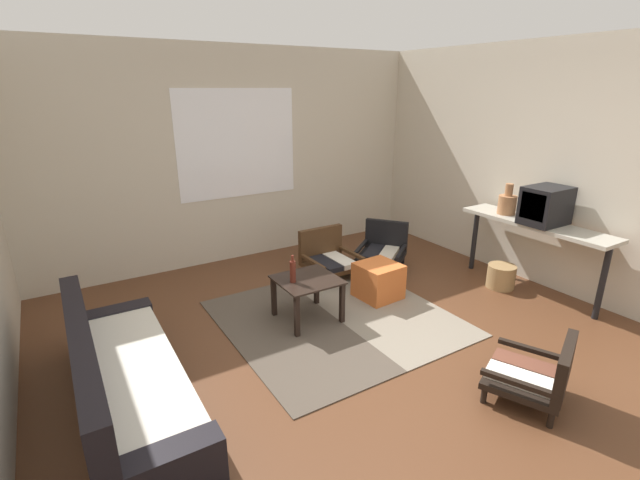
% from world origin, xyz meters
% --- Properties ---
extents(ground_plane, '(7.80, 7.80, 0.00)m').
position_xyz_m(ground_plane, '(0.00, 0.00, 0.00)').
color(ground_plane, '#56331E').
extents(far_wall_with_window, '(5.60, 0.13, 2.70)m').
position_xyz_m(far_wall_with_window, '(0.00, 3.06, 1.35)').
color(far_wall_with_window, beige).
rests_on(far_wall_with_window, ground).
extents(side_wall_right, '(0.12, 6.60, 2.70)m').
position_xyz_m(side_wall_right, '(2.66, 0.30, 1.35)').
color(side_wall_right, beige).
rests_on(side_wall_right, ground).
extents(area_rug, '(2.11, 2.11, 0.01)m').
position_xyz_m(area_rug, '(0.09, 0.87, 0.01)').
color(area_rug, '#4C4238').
rests_on(area_rug, ground).
extents(couch, '(0.69, 2.09, 0.68)m').
position_xyz_m(couch, '(-1.92, 0.58, 0.22)').
color(couch, black).
rests_on(couch, ground).
extents(coffee_table, '(0.58, 0.56, 0.44)m').
position_xyz_m(coffee_table, '(-0.15, 1.01, 0.35)').
color(coffee_table, black).
rests_on(coffee_table, ground).
extents(armchair_by_window, '(0.61, 0.57, 0.56)m').
position_xyz_m(armchair_by_window, '(0.63, 1.85, 0.24)').
color(armchair_by_window, '#472D19').
rests_on(armchair_by_window, ground).
extents(armchair_striped_foreground, '(0.71, 0.70, 0.52)m').
position_xyz_m(armchair_striped_foreground, '(0.65, -0.93, 0.23)').
color(armchair_striped_foreground, black).
rests_on(armchair_striped_foreground, ground).
extents(armchair_corner, '(0.81, 0.80, 0.56)m').
position_xyz_m(armchair_corner, '(1.39, 1.73, 0.24)').
color(armchair_corner, black).
rests_on(armchair_corner, ground).
extents(ottoman_orange, '(0.45, 0.45, 0.39)m').
position_xyz_m(ottoman_orange, '(0.75, 1.02, 0.20)').
color(ottoman_orange, '#D1662D').
rests_on(ottoman_orange, ground).
extents(console_shelf, '(0.41, 1.67, 0.81)m').
position_xyz_m(console_shelf, '(2.30, 0.28, 0.73)').
color(console_shelf, '#B2AD9E').
rests_on(console_shelf, ground).
extents(crt_television, '(0.47, 0.35, 0.40)m').
position_xyz_m(crt_television, '(2.30, 0.20, 1.01)').
color(crt_television, black).
rests_on(crt_television, console_shelf).
extents(clay_vase, '(0.20, 0.20, 0.35)m').
position_xyz_m(clay_vase, '(2.30, 0.66, 0.94)').
color(clay_vase, '#A87047').
rests_on(clay_vase, console_shelf).
extents(glass_bottle, '(0.06, 0.06, 0.27)m').
position_xyz_m(glass_bottle, '(-0.30, 1.02, 0.55)').
color(glass_bottle, '#5B2319').
rests_on(glass_bottle, coffee_table).
extents(wicker_basket, '(0.31, 0.31, 0.27)m').
position_xyz_m(wicker_basket, '(2.13, 0.49, 0.13)').
color(wicker_basket, '#9E7A4C').
rests_on(wicker_basket, ground).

